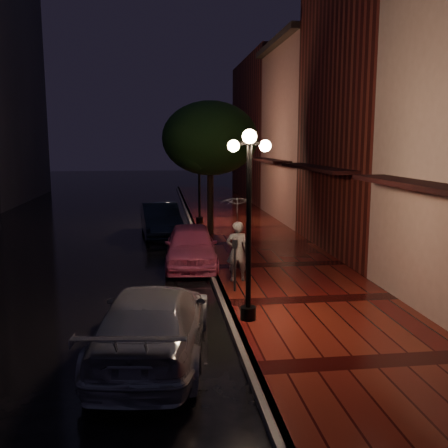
# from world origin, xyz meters

# --- Properties ---
(ground) EXTENTS (120.00, 120.00, 0.00)m
(ground) POSITION_xyz_m (0.00, 0.00, 0.00)
(ground) COLOR black
(ground) RESTS_ON ground
(sidewalk) EXTENTS (4.50, 60.00, 0.15)m
(sidewalk) POSITION_xyz_m (2.25, 0.00, 0.07)
(sidewalk) COLOR #480E0C
(sidewalk) RESTS_ON ground
(curb) EXTENTS (0.25, 60.00, 0.15)m
(curb) POSITION_xyz_m (0.00, 0.00, 0.07)
(curb) COLOR #595451
(curb) RESTS_ON ground
(storefront_mid) EXTENTS (5.00, 8.00, 11.00)m
(storefront_mid) POSITION_xyz_m (7.00, 2.00, 5.50)
(storefront_mid) COLOR #511914
(storefront_mid) RESTS_ON ground
(storefront_far) EXTENTS (5.00, 8.00, 9.00)m
(storefront_far) POSITION_xyz_m (7.00, 10.00, 4.50)
(storefront_far) COLOR #8C5951
(storefront_far) RESTS_ON ground
(storefront_extra) EXTENTS (5.00, 12.00, 10.00)m
(storefront_extra) POSITION_xyz_m (7.00, 20.00, 5.00)
(storefront_extra) COLOR #511914
(storefront_extra) RESTS_ON ground
(streetlamp_near) EXTENTS (0.96, 0.36, 4.31)m
(streetlamp_near) POSITION_xyz_m (0.35, -5.00, 2.60)
(streetlamp_near) COLOR black
(streetlamp_near) RESTS_ON sidewalk
(streetlamp_far) EXTENTS (0.96, 0.36, 4.31)m
(streetlamp_far) POSITION_xyz_m (0.35, 9.00, 2.60)
(streetlamp_far) COLOR black
(streetlamp_far) RESTS_ON sidewalk
(street_tree) EXTENTS (4.16, 4.16, 5.80)m
(street_tree) POSITION_xyz_m (0.61, 5.99, 4.24)
(street_tree) COLOR black
(street_tree) RESTS_ON sidewalk
(pink_car) EXTENTS (1.90, 4.31, 1.44)m
(pink_car) POSITION_xyz_m (-0.60, 0.73, 0.72)
(pink_car) COLOR #E45D8C
(pink_car) RESTS_ON ground
(navy_car) EXTENTS (1.96, 4.61, 1.48)m
(navy_car) POSITION_xyz_m (-1.60, 6.51, 0.74)
(navy_car) COLOR black
(navy_car) RESTS_ON ground
(silver_car) EXTENTS (2.65, 5.17, 1.44)m
(silver_car) POSITION_xyz_m (-1.79, -6.49, 0.72)
(silver_car) COLOR #98989F
(silver_car) RESTS_ON ground
(woman_with_umbrella) EXTENTS (1.03, 1.05, 2.48)m
(woman_with_umbrella) POSITION_xyz_m (0.60, -1.74, 1.79)
(woman_with_umbrella) COLOR white
(woman_with_umbrella) RESTS_ON sidewalk
(parking_meter) EXTENTS (0.16, 0.14, 1.44)m
(parking_meter) POSITION_xyz_m (0.38, -2.77, 1.02)
(parking_meter) COLOR black
(parking_meter) RESTS_ON sidewalk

